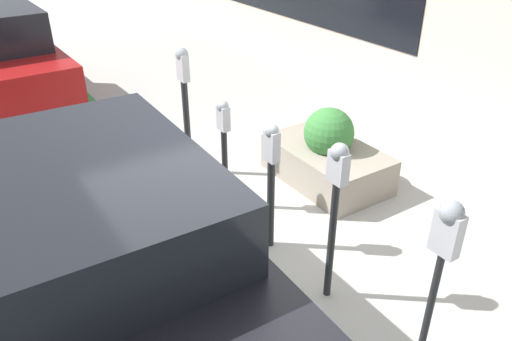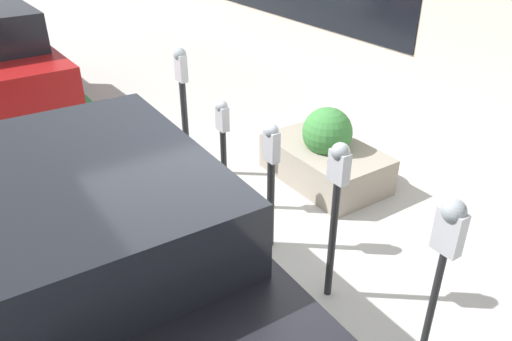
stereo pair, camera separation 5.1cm
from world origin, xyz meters
The scene contains 9 objects.
ground_plane centered at (0.00, 0.00, 0.00)m, with size 40.00×40.00×0.00m, color #ADAAA3.
curb_strip centered at (0.00, 0.08, 0.02)m, with size 24.50×0.16×0.04m.
parking_meter_nearest centered at (-1.91, -0.26, 1.17)m, with size 0.19×0.16×1.54m.
parking_meter_second centered at (-0.88, -0.26, 1.05)m, with size 0.17×0.15×1.50m.
parking_meter_middle centered at (-0.01, -0.25, 0.87)m, with size 0.16×0.13×1.34m.
parking_meter_fourth centered at (0.87, -0.24, 0.86)m, with size 0.15×0.13×1.28m.
parking_meter_farthest centered at (1.83, -0.26, 1.05)m, with size 0.17×0.15×1.61m.
planter_box centered at (0.69, -1.58, 0.34)m, with size 1.51×0.93×0.96m.
parked_car_middle centered at (-0.16, 1.53, 0.82)m, with size 4.23×1.95×1.59m.
Camera 1 is at (-3.37, 2.13, 3.15)m, focal length 35.00 mm.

